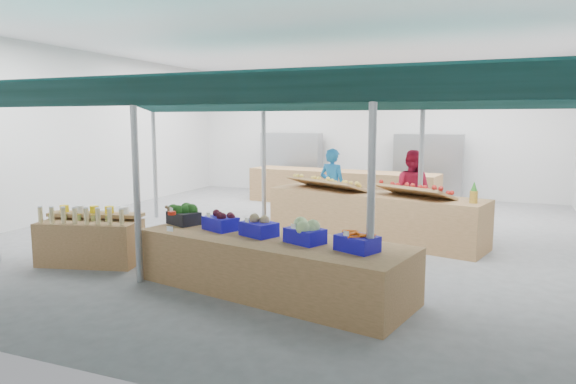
# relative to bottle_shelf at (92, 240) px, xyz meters

# --- Properties ---
(floor) EXTENTS (13.00, 13.00, 0.00)m
(floor) POSITION_rel_bottle_shelf_xyz_m (2.42, 3.46, -0.41)
(floor) COLOR slate
(floor) RESTS_ON ground
(hall) EXTENTS (13.00, 13.00, 13.00)m
(hall) POSITION_rel_bottle_shelf_xyz_m (2.42, 4.89, 2.24)
(hall) COLOR silver
(hall) RESTS_ON ground
(pole_grid) EXTENTS (10.00, 4.60, 3.00)m
(pole_grid) POSITION_rel_bottle_shelf_xyz_m (3.17, 1.71, 1.40)
(pole_grid) COLOR gray
(pole_grid) RESTS_ON floor
(awnings) EXTENTS (9.50, 7.08, 0.30)m
(awnings) POSITION_rel_bottle_shelf_xyz_m (3.17, 1.71, 2.37)
(awnings) COLOR black
(awnings) RESTS_ON pole_grid
(back_shelving_left) EXTENTS (2.00, 0.50, 2.00)m
(back_shelving_left) POSITION_rel_bottle_shelf_xyz_m (-0.08, 9.46, 0.59)
(back_shelving_left) COLOR #B23F33
(back_shelving_left) RESTS_ON floor
(back_shelving_right) EXTENTS (2.00, 0.50, 2.00)m
(back_shelving_right) POSITION_rel_bottle_shelf_xyz_m (4.42, 9.46, 0.59)
(back_shelving_right) COLOR #B23F33
(back_shelving_right) RESTS_ON floor
(bottle_shelf) EXTENTS (1.79, 1.36, 1.02)m
(bottle_shelf) POSITION_rel_bottle_shelf_xyz_m (0.00, 0.00, 0.00)
(bottle_shelf) COLOR brown
(bottle_shelf) RESTS_ON floor
(veg_counter) EXTENTS (4.19, 2.14, 0.78)m
(veg_counter) POSITION_rel_bottle_shelf_xyz_m (3.43, -0.19, -0.02)
(veg_counter) COLOR brown
(veg_counter) RESTS_ON floor
(fruit_counter) EXTENTS (4.61, 2.13, 0.96)m
(fruit_counter) POSITION_rel_bottle_shelf_xyz_m (4.04, 3.55, 0.07)
(fruit_counter) COLOR brown
(fruit_counter) RESTS_ON floor
(far_counter) EXTENTS (5.64, 1.76, 1.00)m
(far_counter) POSITION_rel_bottle_shelf_xyz_m (2.20, 7.55, 0.09)
(far_counter) COLOR brown
(far_counter) RESTS_ON floor
(crate_stack) EXTENTS (0.62, 0.52, 0.63)m
(crate_stack) POSITION_rel_bottle_shelf_xyz_m (5.03, 0.07, -0.09)
(crate_stack) COLOR #1410AE
(crate_stack) RESTS_ON floor
(vendor_left) EXTENTS (0.74, 0.58, 1.79)m
(vendor_left) POSITION_rel_bottle_shelf_xyz_m (2.84, 4.65, 0.49)
(vendor_left) COLOR #1A6AAD
(vendor_left) RESTS_ON floor
(vendor_right) EXTENTS (1.01, 0.87, 1.79)m
(vendor_right) POSITION_rel_bottle_shelf_xyz_m (4.64, 4.65, 0.49)
(vendor_right) COLOR #A61430
(vendor_right) RESTS_ON floor
(crate_broccoli) EXTENTS (0.60, 0.52, 0.35)m
(crate_broccoli) POSITION_rel_bottle_shelf_xyz_m (1.74, 0.17, 0.53)
(crate_broccoli) COLOR black
(crate_broccoli) RESTS_ON veg_counter
(crate_beets) EXTENTS (0.60, 0.52, 0.29)m
(crate_beets) POSITION_rel_bottle_shelf_xyz_m (2.51, 0.01, 0.50)
(crate_beets) COLOR #1410AE
(crate_beets) RESTS_ON veg_counter
(crate_celeriac) EXTENTS (0.60, 0.52, 0.31)m
(crate_celeriac) POSITION_rel_bottle_shelf_xyz_m (3.21, -0.14, 0.51)
(crate_celeriac) COLOR #1410AE
(crate_celeriac) RESTS_ON veg_counter
(crate_cabbage) EXTENTS (0.60, 0.52, 0.35)m
(crate_cabbage) POSITION_rel_bottle_shelf_xyz_m (3.97, -0.31, 0.53)
(crate_cabbage) COLOR #1410AE
(crate_cabbage) RESTS_ON veg_counter
(crate_carrots) EXTENTS (0.60, 0.52, 0.29)m
(crate_carrots) POSITION_rel_bottle_shelf_xyz_m (4.73, -0.47, 0.48)
(crate_carrots) COLOR #1410AE
(crate_carrots) RESTS_ON veg_counter
(sparrow) EXTENTS (0.12, 0.09, 0.11)m
(sparrow) POSITION_rel_bottle_shelf_xyz_m (1.54, 0.07, 0.62)
(sparrow) COLOR brown
(sparrow) RESTS_ON crate_broccoli
(pole_ribbon) EXTENTS (0.12, 0.12, 0.28)m
(pole_ribbon) POSITION_rel_bottle_shelf_xyz_m (2.03, -0.57, 0.67)
(pole_ribbon) COLOR red
(pole_ribbon) RESTS_ON pole_grid
(apple_heap_yellow) EXTENTS (2.00, 1.52, 0.27)m
(apple_heap_yellow) POSITION_rel_bottle_shelf_xyz_m (2.98, 3.71, 0.72)
(apple_heap_yellow) COLOR #997247
(apple_heap_yellow) RESTS_ON fruit_counter
(apple_heap_red) EXTENTS (1.65, 1.33, 0.27)m
(apple_heap_red) POSITION_rel_bottle_shelf_xyz_m (4.89, 3.23, 0.72)
(apple_heap_red) COLOR #997247
(apple_heap_red) RESTS_ON fruit_counter
(pineapple) EXTENTS (0.14, 0.14, 0.39)m
(pineapple) POSITION_rel_bottle_shelf_xyz_m (5.98, 2.95, 0.73)
(pineapple) COLOR #8C6019
(pineapple) RESTS_ON fruit_counter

